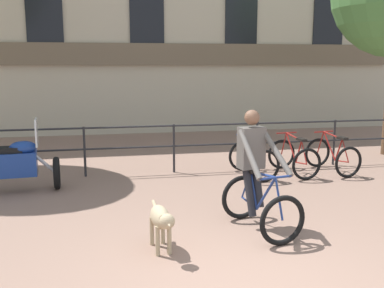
{
  "coord_description": "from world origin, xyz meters",
  "views": [
    {
      "loc": [
        -1.45,
        -4.18,
        2.38
      ],
      "look_at": [
        -0.06,
        2.86,
        1.05
      ],
      "focal_mm": 42.0,
      "sensor_mm": 36.0,
      "label": 1
    }
  ],
  "objects_px": {
    "parked_motorcycle": "(12,162)",
    "parked_bicycle_mid_left": "(294,158)",
    "dog": "(161,219)",
    "cyclist_with_bike": "(257,177)",
    "parked_bicycle_mid_right": "(332,156)",
    "parked_bicycle_near_lamp": "(253,159)"
  },
  "relations": [
    {
      "from": "parked_motorcycle",
      "to": "parked_bicycle_mid_right",
      "type": "bearing_deg",
      "value": -92.47
    },
    {
      "from": "parked_motorcycle",
      "to": "parked_bicycle_near_lamp",
      "type": "bearing_deg",
      "value": -91.53
    },
    {
      "from": "cyclist_with_bike",
      "to": "parked_bicycle_mid_left",
      "type": "bearing_deg",
      "value": 46.28
    },
    {
      "from": "parked_bicycle_mid_left",
      "to": "parked_motorcycle",
      "type": "bearing_deg",
      "value": -3.34
    },
    {
      "from": "parked_motorcycle",
      "to": "parked_bicycle_mid_left",
      "type": "xyz_separation_m",
      "value": [
        5.59,
        0.28,
        -0.2
      ]
    },
    {
      "from": "parked_bicycle_mid_left",
      "to": "cyclist_with_bike",
      "type": "bearing_deg",
      "value": 51.06
    },
    {
      "from": "parked_bicycle_mid_left",
      "to": "dog",
      "type": "bearing_deg",
      "value": 39.99
    },
    {
      "from": "parked_motorcycle",
      "to": "parked_bicycle_mid_left",
      "type": "relative_size",
      "value": 1.41
    },
    {
      "from": "cyclist_with_bike",
      "to": "parked_bicycle_near_lamp",
      "type": "xyz_separation_m",
      "value": [
        0.93,
        2.84,
        -0.41
      ]
    },
    {
      "from": "parked_motorcycle",
      "to": "dog",
      "type": "bearing_deg",
      "value": -148.22
    },
    {
      "from": "cyclist_with_bike",
      "to": "parked_motorcycle",
      "type": "height_order",
      "value": "cyclist_with_bike"
    },
    {
      "from": "dog",
      "to": "parked_bicycle_mid_left",
      "type": "xyz_separation_m",
      "value": [
        3.27,
        3.4,
        -0.07
      ]
    },
    {
      "from": "parked_bicycle_near_lamp",
      "to": "parked_bicycle_mid_left",
      "type": "xyz_separation_m",
      "value": [
        0.9,
        -0.0,
        0.0
      ]
    },
    {
      "from": "parked_bicycle_mid_right",
      "to": "parked_motorcycle",
      "type": "bearing_deg",
      "value": -6.86
    },
    {
      "from": "dog",
      "to": "parked_motorcycle",
      "type": "distance_m",
      "value": 3.9
    },
    {
      "from": "cyclist_with_bike",
      "to": "parked_motorcycle",
      "type": "bearing_deg",
      "value": 134.84
    },
    {
      "from": "parked_bicycle_near_lamp",
      "to": "parked_bicycle_mid_right",
      "type": "relative_size",
      "value": 0.99
    },
    {
      "from": "cyclist_with_bike",
      "to": "dog",
      "type": "relative_size",
      "value": 1.8
    },
    {
      "from": "dog",
      "to": "parked_bicycle_mid_left",
      "type": "distance_m",
      "value": 4.72
    },
    {
      "from": "parked_bicycle_mid_right",
      "to": "parked_bicycle_near_lamp",
      "type": "bearing_deg",
      "value": -9.31
    },
    {
      "from": "cyclist_with_bike",
      "to": "dog",
      "type": "distance_m",
      "value": 1.58
    },
    {
      "from": "cyclist_with_bike",
      "to": "dog",
      "type": "xyz_separation_m",
      "value": [
        -1.44,
        -0.56,
        -0.34
      ]
    }
  ]
}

